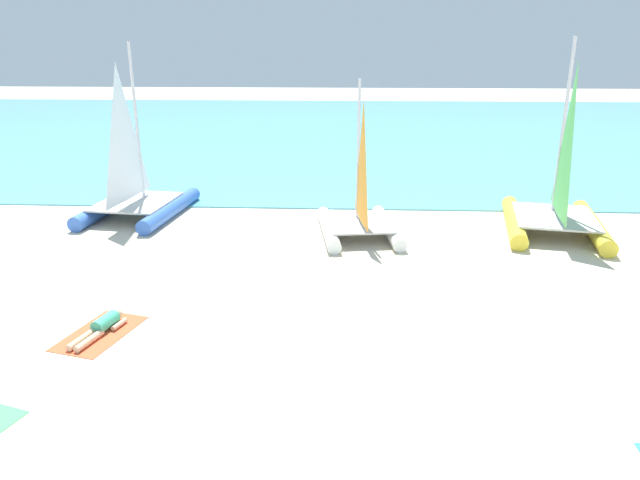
# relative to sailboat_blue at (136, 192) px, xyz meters

# --- Properties ---
(ground_plane) EXTENTS (120.00, 120.00, 0.00)m
(ground_plane) POSITION_rel_sailboat_blue_xyz_m (6.58, -1.43, -0.85)
(ground_plane) COLOR beige
(ocean_water) EXTENTS (120.00, 40.00, 0.05)m
(ocean_water) POSITION_rel_sailboat_blue_xyz_m (6.58, 21.16, -0.83)
(ocean_water) COLOR #5BB2C1
(ocean_water) RESTS_ON ground
(sailboat_blue) EXTENTS (3.25, 4.66, 5.73)m
(sailboat_blue) POSITION_rel_sailboat_blue_xyz_m (0.00, 0.00, 0.00)
(sailboat_blue) COLOR blue
(sailboat_blue) RESTS_ON ground
(sailboat_yellow) EXTENTS (3.66, 4.96, 5.88)m
(sailboat_yellow) POSITION_rel_sailboat_blue_xyz_m (13.71, -1.16, 0.02)
(sailboat_yellow) COLOR yellow
(sailboat_yellow) RESTS_ON ground
(sailboat_white) EXTENTS (2.76, 3.88, 4.70)m
(sailboat_white) POSITION_rel_sailboat_blue_xyz_m (7.59, -1.75, -0.15)
(sailboat_white) COLOR white
(sailboat_white) RESTS_ON ground
(towel_middle) EXTENTS (1.54, 2.11, 0.01)m
(towel_middle) POSITION_rel_sailboat_blue_xyz_m (2.15, -8.46, -0.85)
(towel_middle) COLOR #EA5933
(towel_middle) RESTS_ON ground
(sunbather_middle) EXTENTS (0.77, 1.55, 0.30)m
(sunbather_middle) POSITION_rel_sailboat_blue_xyz_m (2.17, -8.40, -0.72)
(sunbather_middle) COLOR #3FB28C
(sunbather_middle) RESTS_ON towel_middle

